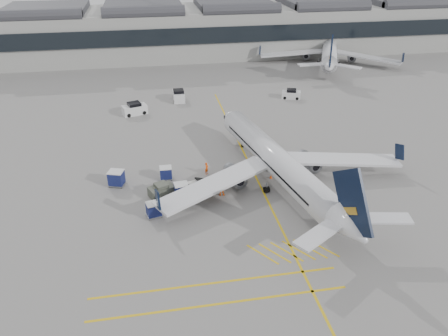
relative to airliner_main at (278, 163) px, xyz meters
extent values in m
plane|color=gray|center=(-12.23, -5.96, -2.73)|extent=(220.00, 220.00, 0.00)
cube|color=#9E9E99|center=(-12.23, 66.04, 2.77)|extent=(200.00, 20.00, 11.00)
cube|color=black|center=(-12.23, 55.84, 3.77)|extent=(200.00, 0.50, 3.60)
cube|color=#38383D|center=(-12.23, 66.04, 8.97)|extent=(200.00, 18.00, 1.40)
cube|color=gold|center=(-2.23, 4.04, -2.72)|extent=(0.25, 60.00, 0.01)
cylinder|color=silver|center=(-0.11, 0.59, 0.05)|extent=(8.23, 26.60, 3.32)
cone|color=silver|center=(-2.93, 15.31, 0.05)|extent=(3.92, 4.09, 3.32)
cone|color=silver|center=(2.77, -14.48, 0.40)|extent=(4.05, 4.78, 3.32)
cube|color=silver|center=(-8.09, -2.28, -0.75)|extent=(14.66, 10.01, 0.31)
cube|color=silver|center=(8.36, 0.86, -0.75)|extent=(15.27, 5.02, 0.31)
cylinder|color=slate|center=(-5.22, 0.06, -1.36)|extent=(2.42, 3.47, 1.85)
cylinder|color=slate|center=(4.83, 1.98, -1.36)|extent=(2.42, 3.47, 1.85)
cube|color=black|center=(2.67, -13.96, 2.87)|extent=(1.52, 6.64, 7.38)
cylinder|color=black|center=(-2.02, 10.55, -2.45)|extent=(0.35, 0.60, 0.56)
cylinder|color=black|center=(-1.86, -1.99, -2.38)|extent=(0.74, 0.81, 0.71)
cylinder|color=black|center=(2.47, -1.16, -2.38)|extent=(0.74, 0.81, 0.71)
cylinder|color=silver|center=(27.85, 52.17, 0.10)|extent=(13.44, 26.22, 3.38)
cone|color=silver|center=(33.70, 66.29, 0.10)|extent=(4.50, 4.62, 3.38)
cone|color=silver|center=(21.87, 37.71, 0.46)|extent=(4.77, 5.28, 3.38)
cube|color=silver|center=(19.44, 54.19, -0.71)|extent=(15.49, 4.42, 0.31)
cube|color=silver|center=(35.23, 47.66, -0.71)|extent=(13.73, 12.39, 0.31)
cylinder|color=slate|center=(23.21, 54.58, -1.34)|extent=(2.98, 3.71, 1.89)
cylinder|color=slate|center=(32.84, 50.59, -1.34)|extent=(2.98, 3.71, 1.89)
cube|color=black|center=(22.07, 38.21, 2.98)|extent=(2.87, 6.43, 7.53)
cylinder|color=black|center=(31.81, 61.73, -2.44)|extent=(0.45, 0.63, 0.58)
cylinder|color=black|center=(24.92, 50.95, -2.37)|extent=(0.86, 0.91, 0.72)
cylinder|color=black|center=(29.07, 49.23, -2.37)|extent=(0.86, 0.91, 0.72)
cube|color=beige|center=(-9.33, -0.87, -2.34)|extent=(4.49, 2.91, 0.77)
cube|color=black|center=(-8.29, -0.52, -1.46)|extent=(3.92, 2.35, 1.63)
cube|color=beige|center=(-10.48, -1.26, -1.57)|extent=(1.40, 1.67, 0.99)
cylinder|color=black|center=(-10.54, -2.10, -2.49)|extent=(0.52, 0.34, 0.48)
cylinder|color=black|center=(-11.04, -0.64, -2.49)|extent=(0.52, 0.34, 0.48)
cylinder|color=black|center=(-7.62, -1.11, -2.49)|extent=(0.52, 0.34, 0.48)
cylinder|color=black|center=(-8.12, 0.35, -2.49)|extent=(0.52, 0.34, 0.48)
cube|color=gray|center=(-13.39, 3.27, -2.56)|extent=(1.59, 1.32, 0.11)
cube|color=navy|center=(-13.39, 3.27, -1.82)|extent=(1.45, 1.27, 1.34)
cube|color=silver|center=(-13.39, 3.27, -1.12)|extent=(1.50, 1.32, 0.09)
cylinder|color=black|center=(-14.05, 2.77, -2.63)|extent=(0.21, 0.10, 0.20)
cylinder|color=black|center=(-14.04, 3.79, -2.63)|extent=(0.21, 0.10, 0.20)
cylinder|color=black|center=(-12.75, 2.76, -2.63)|extent=(0.21, 0.10, 0.20)
cylinder|color=black|center=(-12.74, 3.78, -2.63)|extent=(0.21, 0.10, 0.20)
cube|color=gray|center=(-11.88, -1.29, -2.55)|extent=(1.80, 1.53, 0.12)
cube|color=navy|center=(-11.88, -1.29, -1.76)|extent=(1.65, 1.47, 1.44)
cube|color=silver|center=(-11.88, -1.29, -1.01)|extent=(1.70, 1.53, 0.10)
cylinder|color=black|center=(-12.52, -1.90, -2.62)|extent=(0.23, 0.12, 0.22)
cylinder|color=black|center=(-12.62, -0.81, -2.62)|extent=(0.23, 0.12, 0.22)
cylinder|color=black|center=(-11.14, -1.77, -2.62)|extent=(0.23, 0.12, 0.22)
cylinder|color=black|center=(-11.24, -0.68, -2.62)|extent=(0.23, 0.12, 0.22)
cube|color=gray|center=(-15.19, -4.66, -2.56)|extent=(1.86, 1.65, 0.11)
cube|color=navy|center=(-15.19, -4.66, -1.81)|extent=(1.71, 1.57, 1.36)
cube|color=silver|center=(-15.19, -4.66, -1.09)|extent=(1.77, 1.63, 0.09)
cylinder|color=black|center=(-15.71, -5.31, -2.63)|extent=(0.22, 0.14, 0.21)
cylinder|color=black|center=(-15.95, -4.31, -2.63)|extent=(0.22, 0.14, 0.21)
cylinder|color=black|center=(-14.43, -5.01, -2.63)|extent=(0.22, 0.14, 0.21)
cylinder|color=black|center=(-14.67, -4.00, -2.63)|extent=(0.22, 0.14, 0.21)
cube|color=gray|center=(-19.37, 2.76, -2.53)|extent=(2.24, 2.03, 0.13)
cube|color=navy|center=(-19.37, 2.76, -1.66)|extent=(2.07, 1.93, 1.59)
cube|color=silver|center=(-19.37, 2.76, -0.83)|extent=(2.14, 2.00, 0.11)
cylinder|color=black|center=(-20.29, 2.43, -2.61)|extent=(0.26, 0.18, 0.24)
cylinder|color=black|center=(-19.91, 3.57, -2.61)|extent=(0.26, 0.18, 0.24)
cylinder|color=black|center=(-18.83, 1.95, -2.61)|extent=(0.26, 0.18, 0.24)
cylinder|color=black|center=(-18.46, 3.09, -2.61)|extent=(0.26, 0.18, 0.24)
imported|color=#FA520D|center=(-8.22, 3.65, -1.92)|extent=(0.67, 0.71, 1.63)
imported|color=orange|center=(-7.31, -1.65, -1.78)|extent=(0.97, 0.79, 1.90)
cube|color=#494D41|center=(-14.14, -0.58, -2.10)|extent=(3.32, 2.71, 1.15)
cube|color=#494D41|center=(-14.14, -0.58, -1.41)|extent=(1.81, 1.81, 0.57)
cylinder|color=black|center=(-14.80, -1.67, -2.41)|extent=(0.70, 0.52, 0.64)
cylinder|color=black|center=(-15.38, -0.30, -2.41)|extent=(0.70, 0.52, 0.64)
cylinder|color=black|center=(-12.90, -0.86, -2.41)|extent=(0.70, 0.52, 0.64)
cylinder|color=black|center=(-13.48, 0.51, -2.41)|extent=(0.70, 0.52, 0.64)
cone|color=#F24C0A|center=(-2.29, 15.37, -2.49)|extent=(0.35, 0.35, 0.48)
cone|color=#F24C0A|center=(-0.45, 1.14, -2.49)|extent=(0.34, 0.34, 0.47)
cube|color=silver|center=(-17.22, 26.35, -1.95)|extent=(4.42, 3.13, 1.56)
cube|color=black|center=(-17.22, 26.35, -1.01)|extent=(2.48, 2.41, 0.67)
cylinder|color=black|center=(-18.22, 25.10, -2.40)|extent=(0.71, 0.44, 0.67)
cylinder|color=black|center=(-18.76, 26.79, -2.40)|extent=(0.71, 0.44, 0.67)
cylinder|color=black|center=(-15.68, 25.91, -2.40)|extent=(0.71, 0.44, 0.67)
cylinder|color=black|center=(-16.22, 27.61, -2.40)|extent=(0.71, 0.44, 0.67)
cube|color=silver|center=(-9.29, 31.87, -1.97)|extent=(1.97, 3.94, 1.53)
cube|color=black|center=(-9.29, 31.87, -1.04)|extent=(1.86, 1.97, 0.66)
cylinder|color=black|center=(-8.42, 30.56, -2.40)|extent=(0.24, 0.66, 0.66)
cylinder|color=black|center=(-10.16, 30.55, -2.40)|extent=(0.24, 0.66, 0.66)
cylinder|color=black|center=(-8.42, 33.18, -2.40)|extent=(0.24, 0.66, 0.66)
cylinder|color=black|center=(-10.17, 33.18, -2.40)|extent=(0.24, 0.66, 0.66)
cube|color=silver|center=(11.29, 29.35, -2.07)|extent=(3.76, 2.73, 1.32)
cube|color=black|center=(11.29, 29.35, -1.27)|extent=(2.13, 2.07, 0.56)
cylinder|color=black|center=(9.98, 29.02, -2.45)|extent=(0.60, 0.38, 0.56)
cylinder|color=black|center=(10.48, 30.44, -2.45)|extent=(0.60, 0.38, 0.56)
cylinder|color=black|center=(12.11, 28.26, -2.45)|extent=(0.60, 0.38, 0.56)
cylinder|color=black|center=(12.61, 29.68, -2.45)|extent=(0.60, 0.38, 0.56)
camera|label=1|loc=(-14.67, -44.58, 24.51)|focal=35.00mm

